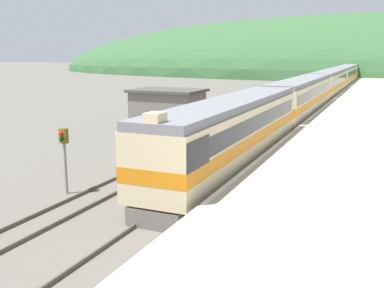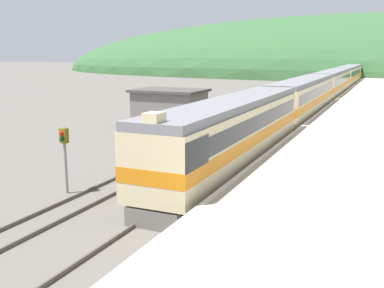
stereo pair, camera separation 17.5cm
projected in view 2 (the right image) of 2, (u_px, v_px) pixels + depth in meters
The scene contains 11 objects.
track_main at pixel (333, 97), 67.28m from camera, with size 1.52×180.00×0.16m.
track_siding at pixel (303, 96), 69.04m from camera, with size 1.52×180.00×0.16m.
platform at pixel (361, 112), 47.18m from camera, with size 6.95×140.00×1.15m.
distant_hills at pixel (366, 74), 144.35m from camera, with size 221.60×99.72×37.34m.
station_shed at pixel (170, 107), 42.12m from camera, with size 6.53×4.84×3.33m.
express_train_lead_car at pixel (232, 133), 25.27m from camera, with size 2.99×19.57×4.50m.
carriage_second at pixel (304, 98), 44.88m from camera, with size 2.98×22.01×4.14m.
carriage_third at pixel (333, 83), 65.36m from camera, with size 2.98×22.01×4.14m.
carriage_fourth at pixel (348, 76), 85.85m from camera, with size 2.98×22.01×4.14m.
carriage_fifth at pixel (357, 71), 106.34m from camera, with size 2.98×22.01×4.14m.
signal_post_siding at pixel (64, 146), 21.28m from camera, with size 0.36×0.42×3.25m.
Camera 2 is at (8.04, -0.11, 6.70)m, focal length 42.00 mm.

